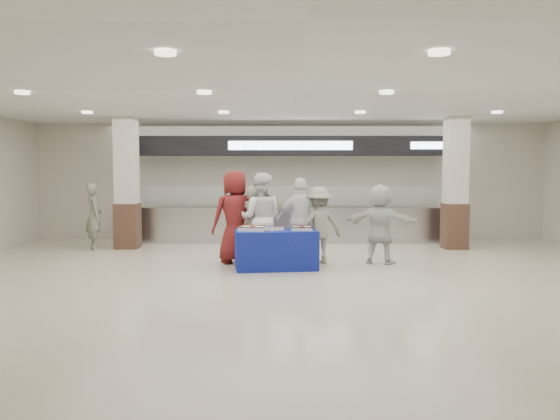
{
  "coord_description": "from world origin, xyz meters",
  "views": [
    {
      "loc": [
        -0.22,
        -9.07,
        1.87
      ],
      "look_at": [
        -0.26,
        1.6,
        1.12
      ],
      "focal_mm": 35.0,
      "sensor_mm": 36.0,
      "label": 1
    }
  ],
  "objects_px": {
    "sheet_cake_left": "(253,228)",
    "soldier_a": "(253,224)",
    "cupcake_tray": "(273,229)",
    "sheet_cake_right": "(302,228)",
    "soldier_bg": "(94,216)",
    "soldier_b": "(319,225)",
    "chef_tall": "(261,218)",
    "chef_short": "(301,221)",
    "civilian_maroon": "(235,216)",
    "display_table": "(276,250)",
    "civilian_white": "(380,224)"
  },
  "relations": [
    {
      "from": "civilian_maroon",
      "to": "soldier_bg",
      "type": "relative_size",
      "value": 1.19
    },
    {
      "from": "civilian_maroon",
      "to": "soldier_a",
      "type": "bearing_deg",
      "value": 143.01
    },
    {
      "from": "sheet_cake_left",
      "to": "sheet_cake_right",
      "type": "distance_m",
      "value": 0.94
    },
    {
      "from": "cupcake_tray",
      "to": "sheet_cake_left",
      "type": "bearing_deg",
      "value": -174.62
    },
    {
      "from": "chef_tall",
      "to": "sheet_cake_left",
      "type": "bearing_deg",
      "value": 85.48
    },
    {
      "from": "display_table",
      "to": "sheet_cake_right",
      "type": "bearing_deg",
      "value": -5.56
    },
    {
      "from": "soldier_a",
      "to": "soldier_b",
      "type": "bearing_deg",
      "value": -155.75
    },
    {
      "from": "civilian_white",
      "to": "chef_tall",
      "type": "bearing_deg",
      "value": 21.75
    },
    {
      "from": "sheet_cake_right",
      "to": "soldier_bg",
      "type": "distance_m",
      "value": 5.58
    },
    {
      "from": "soldier_a",
      "to": "soldier_b",
      "type": "height_order",
      "value": "soldier_a"
    },
    {
      "from": "soldier_b",
      "to": "sheet_cake_left",
      "type": "bearing_deg",
      "value": 8.34
    },
    {
      "from": "display_table",
      "to": "soldier_a",
      "type": "distance_m",
      "value": 0.9
    },
    {
      "from": "sheet_cake_right",
      "to": "chef_tall",
      "type": "xyz_separation_m",
      "value": [
        -0.81,
        0.62,
        0.13
      ]
    },
    {
      "from": "sheet_cake_left",
      "to": "soldier_b",
      "type": "height_order",
      "value": "soldier_b"
    },
    {
      "from": "display_table",
      "to": "soldier_bg",
      "type": "height_order",
      "value": "soldier_bg"
    },
    {
      "from": "sheet_cake_right",
      "to": "soldier_b",
      "type": "relative_size",
      "value": 0.26
    },
    {
      "from": "civilian_white",
      "to": "sheet_cake_left",
      "type": "bearing_deg",
      "value": 37.01
    },
    {
      "from": "sheet_cake_right",
      "to": "soldier_bg",
      "type": "bearing_deg",
      "value": 151.73
    },
    {
      "from": "sheet_cake_right",
      "to": "soldier_b",
      "type": "distance_m",
      "value": 0.72
    },
    {
      "from": "sheet_cake_left",
      "to": "soldier_a",
      "type": "relative_size",
      "value": 0.35
    },
    {
      "from": "cupcake_tray",
      "to": "chef_short",
      "type": "distance_m",
      "value": 0.88
    },
    {
      "from": "sheet_cake_right",
      "to": "soldier_a",
      "type": "height_order",
      "value": "soldier_a"
    },
    {
      "from": "soldier_a",
      "to": "chef_tall",
      "type": "bearing_deg",
      "value": -155.75
    },
    {
      "from": "civilian_maroon",
      "to": "sheet_cake_right",
      "type": "bearing_deg",
      "value": 128.32
    },
    {
      "from": "sheet_cake_left",
      "to": "soldier_bg",
      "type": "height_order",
      "value": "soldier_bg"
    },
    {
      "from": "civilian_maroon",
      "to": "chef_short",
      "type": "xyz_separation_m",
      "value": [
        1.37,
        -0.09,
        -0.08
      ]
    },
    {
      "from": "soldier_bg",
      "to": "sheet_cake_left",
      "type": "bearing_deg",
      "value": -151.8
    },
    {
      "from": "display_table",
      "to": "sheet_cake_left",
      "type": "bearing_deg",
      "value": 179.71
    },
    {
      "from": "soldier_a",
      "to": "chef_tall",
      "type": "xyz_separation_m",
      "value": [
        0.15,
        0.0,
        0.13
      ]
    },
    {
      "from": "cupcake_tray",
      "to": "soldier_a",
      "type": "relative_size",
      "value": 0.24
    },
    {
      "from": "sheet_cake_left",
      "to": "chef_short",
      "type": "bearing_deg",
      "value": 36.06
    },
    {
      "from": "display_table",
      "to": "chef_tall",
      "type": "relative_size",
      "value": 0.84
    },
    {
      "from": "display_table",
      "to": "soldier_b",
      "type": "relative_size",
      "value": 0.99
    },
    {
      "from": "soldier_b",
      "to": "sheet_cake_right",
      "type": "bearing_deg",
      "value": 39.49
    },
    {
      "from": "civilian_maroon",
      "to": "soldier_a",
      "type": "xyz_separation_m",
      "value": [
        0.38,
        -0.09,
        -0.16
      ]
    },
    {
      "from": "sheet_cake_left",
      "to": "cupcake_tray",
      "type": "relative_size",
      "value": 1.42
    },
    {
      "from": "sheet_cake_left",
      "to": "chef_short",
      "type": "height_order",
      "value": "chef_short"
    },
    {
      "from": "sheet_cake_left",
      "to": "civilian_maroon",
      "type": "height_order",
      "value": "civilian_maroon"
    },
    {
      "from": "sheet_cake_left",
      "to": "sheet_cake_right",
      "type": "bearing_deg",
      "value": 4.69
    },
    {
      "from": "soldier_b",
      "to": "cupcake_tray",
      "type": "bearing_deg",
      "value": 16.03
    },
    {
      "from": "civilian_maroon",
      "to": "chef_tall",
      "type": "distance_m",
      "value": 0.54
    },
    {
      "from": "soldier_b",
      "to": "chef_short",
      "type": "bearing_deg",
      "value": -19.68
    },
    {
      "from": "sheet_cake_left",
      "to": "civilian_white",
      "type": "distance_m",
      "value": 2.65
    },
    {
      "from": "civilian_maroon",
      "to": "soldier_b",
      "type": "bearing_deg",
      "value": 153.14
    },
    {
      "from": "soldier_b",
      "to": "soldier_bg",
      "type": "distance_m",
      "value": 5.66
    },
    {
      "from": "soldier_bg",
      "to": "soldier_a",
      "type": "bearing_deg",
      "value": -144.53
    },
    {
      "from": "display_table",
      "to": "soldier_b",
      "type": "bearing_deg",
      "value": 28.73
    },
    {
      "from": "cupcake_tray",
      "to": "soldier_a",
      "type": "distance_m",
      "value": 0.78
    },
    {
      "from": "sheet_cake_right",
      "to": "sheet_cake_left",
      "type": "bearing_deg",
      "value": -175.31
    },
    {
      "from": "sheet_cake_left",
      "to": "chef_short",
      "type": "distance_m",
      "value": 1.19
    }
  ]
}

